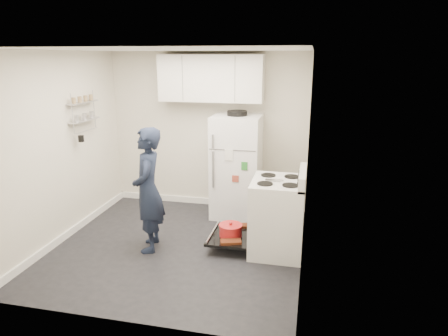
% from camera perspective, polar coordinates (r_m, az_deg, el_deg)
% --- Properties ---
extents(room, '(3.21, 3.21, 2.51)m').
position_cam_1_polar(room, '(5.03, -7.12, 1.57)').
color(room, black).
rests_on(room, ground).
extents(electric_range, '(0.66, 0.76, 1.10)m').
position_cam_1_polar(electric_range, '(5.12, 7.51, -6.92)').
color(electric_range, silver).
rests_on(electric_range, ground).
extents(open_oven_door, '(0.55, 0.70, 0.23)m').
position_cam_1_polar(open_oven_door, '(5.29, 0.98, -9.26)').
color(open_oven_door, black).
rests_on(open_oven_door, ground).
extents(refrigerator, '(0.72, 0.74, 1.64)m').
position_cam_1_polar(refrigerator, '(6.14, 1.82, 0.28)').
color(refrigerator, white).
rests_on(refrigerator, ground).
extents(upper_cabinets, '(1.60, 0.33, 0.70)m').
position_cam_1_polar(upper_cabinets, '(6.19, -1.86, 12.70)').
color(upper_cabinets, silver).
rests_on(upper_cabinets, room).
extents(wall_shelf_rack, '(0.14, 0.60, 0.61)m').
position_cam_1_polar(wall_shelf_rack, '(6.00, -19.44, 7.64)').
color(wall_shelf_rack, '#B2B2B7').
rests_on(wall_shelf_rack, room).
extents(person, '(0.52, 0.66, 1.60)m').
position_cam_1_polar(person, '(5.12, -10.79, -3.13)').
color(person, '#151D30').
rests_on(person, ground).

